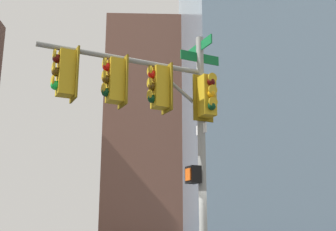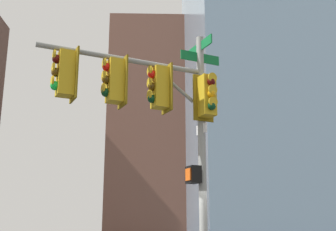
{
  "view_description": "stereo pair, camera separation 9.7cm",
  "coord_description": "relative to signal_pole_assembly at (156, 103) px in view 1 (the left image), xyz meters",
  "views": [
    {
      "loc": [
        -0.72,
        -10.48,
        1.68
      ],
      "look_at": [
        -0.35,
        -0.69,
        4.22
      ],
      "focal_mm": 46.21,
      "sensor_mm": 36.0,
      "label": 1
    },
    {
      "loc": [
        -0.63,
        -10.49,
        1.68
      ],
      "look_at": [
        -0.35,
        -0.69,
        4.22
      ],
      "focal_mm": 46.21,
      "sensor_mm": 36.0,
      "label": 2
    }
  ],
  "objects": [
    {
      "name": "signal_pole_assembly",
      "position": [
        0.0,
        0.0,
        0.0
      ],
      "size": [
        4.19,
        2.21,
        6.38
      ],
      "rotation": [
        0.0,
        0.0,
        3.56
      ],
      "color": "gray",
      "rests_on": "ground_plane"
    },
    {
      "name": "building_brick_midblock",
      "position": [
        4.68,
        50.31,
        10.18
      ],
      "size": [
        21.87,
        15.17,
        29.29
      ],
      "primitive_type": "cube",
      "color": "brown",
      "rests_on": "ground_plane"
    }
  ]
}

